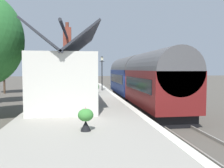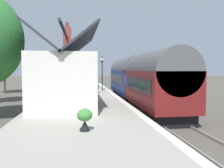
{
  "view_description": "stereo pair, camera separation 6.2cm",
  "coord_description": "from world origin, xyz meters",
  "px_view_note": "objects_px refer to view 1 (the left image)",
  "views": [
    {
      "loc": [
        -19.57,
        4.17,
        3.12
      ],
      "look_at": [
        -0.65,
        1.5,
        1.86
      ],
      "focal_mm": 37.3,
      "sensor_mm": 36.0,
      "label": 1
    },
    {
      "loc": [
        -19.58,
        4.11,
        3.12
      ],
      "look_at": [
        -0.65,
        1.5,
        1.86
      ],
      "focal_mm": 37.3,
      "sensor_mm": 36.0,
      "label": 2
    }
  ],
  "objects_px": {
    "bench_by_lamp": "(86,82)",
    "planter_bench_left": "(86,118)",
    "bench_near_building": "(88,83)",
    "bench_mid_platform": "(91,87)",
    "station_building": "(66,78)",
    "planter_corner_building": "(95,87)",
    "planter_edge_near": "(59,88)",
    "planter_under_sign": "(71,87)",
    "planter_edge_far": "(82,87)",
    "planter_by_door": "(61,84)",
    "lamp_post_platform": "(102,66)",
    "bench_platform_end": "(87,85)",
    "tree_far_left": "(3,53)",
    "train": "(139,79)"
  },
  "relations": [
    {
      "from": "bench_near_building",
      "to": "bench_mid_platform",
      "type": "height_order",
      "value": "same"
    },
    {
      "from": "station_building",
      "to": "bench_mid_platform",
      "type": "relative_size",
      "value": 5.55
    },
    {
      "from": "lamp_post_platform",
      "to": "tree_far_left",
      "type": "relative_size",
      "value": 0.51
    },
    {
      "from": "planter_edge_far",
      "to": "lamp_post_platform",
      "type": "distance_m",
      "value": 3.03
    },
    {
      "from": "bench_by_lamp",
      "to": "planter_under_sign",
      "type": "distance_m",
      "value": 6.31
    },
    {
      "from": "bench_by_lamp",
      "to": "planter_edge_far",
      "type": "distance_m",
      "value": 6.35
    },
    {
      "from": "planter_by_door",
      "to": "bench_mid_platform",
      "type": "bearing_deg",
      "value": -148.79
    },
    {
      "from": "bench_near_building",
      "to": "lamp_post_platform",
      "type": "height_order",
      "value": "lamp_post_platform"
    },
    {
      "from": "bench_platform_end",
      "to": "planter_under_sign",
      "type": "relative_size",
      "value": 1.95
    },
    {
      "from": "bench_by_lamp",
      "to": "tree_far_left",
      "type": "bearing_deg",
      "value": 89.66
    },
    {
      "from": "bench_by_lamp",
      "to": "station_building",
      "type": "bearing_deg",
      "value": 173.83
    },
    {
      "from": "tree_far_left",
      "to": "bench_platform_end",
      "type": "bearing_deg",
      "value": -113.75
    },
    {
      "from": "planter_by_door",
      "to": "lamp_post_platform",
      "type": "relative_size",
      "value": 0.24
    },
    {
      "from": "planter_corner_building",
      "to": "lamp_post_platform",
      "type": "bearing_deg",
      "value": -19.93
    },
    {
      "from": "bench_by_lamp",
      "to": "planter_bench_left",
      "type": "bearing_deg",
      "value": 178.15
    },
    {
      "from": "bench_platform_end",
      "to": "planter_by_door",
      "type": "bearing_deg",
      "value": 58.14
    },
    {
      "from": "tree_far_left",
      "to": "train",
      "type": "bearing_deg",
      "value": -128.47
    },
    {
      "from": "bench_platform_end",
      "to": "planter_corner_building",
      "type": "height_order",
      "value": "planter_corner_building"
    },
    {
      "from": "bench_near_building",
      "to": "planter_edge_near",
      "type": "xyz_separation_m",
      "value": [
        -4.35,
        3.12,
        -0.18
      ]
    },
    {
      "from": "planter_under_sign",
      "to": "tree_far_left",
      "type": "height_order",
      "value": "tree_far_left"
    },
    {
      "from": "bench_mid_platform",
      "to": "bench_by_lamp",
      "type": "relative_size",
      "value": 0.99
    },
    {
      "from": "bench_platform_end",
      "to": "planter_bench_left",
      "type": "height_order",
      "value": "planter_bench_left"
    },
    {
      "from": "planter_edge_near",
      "to": "planter_under_sign",
      "type": "height_order",
      "value": "planter_under_sign"
    },
    {
      "from": "station_building",
      "to": "planter_corner_building",
      "type": "height_order",
      "value": "station_building"
    },
    {
      "from": "station_building",
      "to": "planter_bench_left",
      "type": "bearing_deg",
      "value": -170.42
    },
    {
      "from": "bench_mid_platform",
      "to": "planter_edge_near",
      "type": "relative_size",
      "value": 1.45
    },
    {
      "from": "bench_platform_end",
      "to": "planter_corner_building",
      "type": "bearing_deg",
      "value": -172.12
    },
    {
      "from": "planter_edge_near",
      "to": "tree_far_left",
      "type": "bearing_deg",
      "value": 48.1
    },
    {
      "from": "bench_platform_end",
      "to": "lamp_post_platform",
      "type": "height_order",
      "value": "lamp_post_platform"
    },
    {
      "from": "planter_edge_near",
      "to": "planter_by_door",
      "type": "xyz_separation_m",
      "value": [
        3.93,
        0.1,
        0.18
      ]
    },
    {
      "from": "planter_edge_near",
      "to": "planter_corner_building",
      "type": "distance_m",
      "value": 4.34
    },
    {
      "from": "planter_edge_near",
      "to": "bench_by_lamp",
      "type": "bearing_deg",
      "value": -24.6
    },
    {
      "from": "bench_near_building",
      "to": "tree_far_left",
      "type": "xyz_separation_m",
      "value": [
        2.21,
        10.43,
        3.73
      ]
    },
    {
      "from": "planter_by_door",
      "to": "tree_far_left",
      "type": "distance_m",
      "value": 8.54
    },
    {
      "from": "bench_platform_end",
      "to": "planter_edge_near",
      "type": "xyz_separation_m",
      "value": [
        -2.09,
        2.85,
        -0.18
      ]
    },
    {
      "from": "train",
      "to": "bench_near_building",
      "type": "relative_size",
      "value": 11.92
    },
    {
      "from": "planter_corner_building",
      "to": "lamp_post_platform",
      "type": "relative_size",
      "value": 0.28
    },
    {
      "from": "station_building",
      "to": "bench_platform_end",
      "type": "height_order",
      "value": "station_building"
    },
    {
      "from": "planter_edge_near",
      "to": "planter_corner_building",
      "type": "bearing_deg",
      "value": -126.17
    },
    {
      "from": "train",
      "to": "bench_platform_end",
      "type": "bearing_deg",
      "value": 31.34
    },
    {
      "from": "bench_near_building",
      "to": "bench_by_lamp",
      "type": "relative_size",
      "value": 0.99
    },
    {
      "from": "bench_near_building",
      "to": "planter_bench_left",
      "type": "height_order",
      "value": "planter_bench_left"
    },
    {
      "from": "tree_far_left",
      "to": "planter_edge_far",
      "type": "bearing_deg",
      "value": -123.48
    },
    {
      "from": "bench_by_lamp",
      "to": "planter_edge_far",
      "type": "xyz_separation_m",
      "value": [
        -6.31,
        0.65,
        -0.16
      ]
    },
    {
      "from": "bench_mid_platform",
      "to": "planter_edge_near",
      "type": "distance_m",
      "value": 3.57
    },
    {
      "from": "planter_by_door",
      "to": "planter_corner_building",
      "type": "relative_size",
      "value": 0.87
    },
    {
      "from": "train",
      "to": "planter_by_door",
      "type": "bearing_deg",
      "value": 39.26
    },
    {
      "from": "bench_near_building",
      "to": "tree_far_left",
      "type": "distance_m",
      "value": 11.3
    },
    {
      "from": "bench_platform_end",
      "to": "planter_edge_far",
      "type": "bearing_deg",
      "value": 164.4
    },
    {
      "from": "train",
      "to": "planter_edge_far",
      "type": "relative_size",
      "value": 15.61
    }
  ]
}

